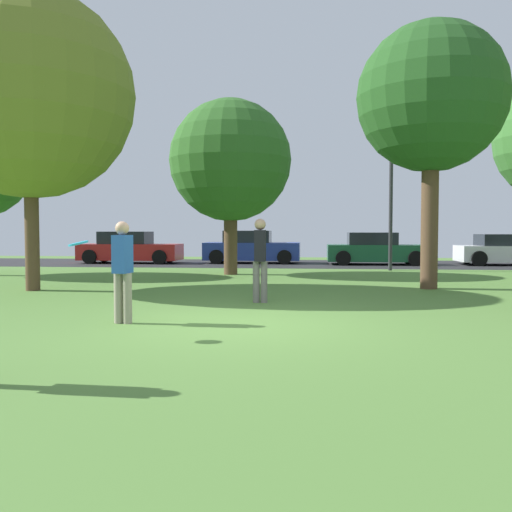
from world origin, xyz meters
The scene contains 13 objects.
ground_plane centered at (0.00, 0.00, 0.00)m, with size 44.00×44.00×0.00m, color #547F38.
road_strip centered at (0.00, 16.00, 0.00)m, with size 44.00×6.40×0.01m, color #28282B.
maple_tree_near centered at (-1.58, 9.77, 3.82)m, with size 4.09×4.09×5.88m.
birch_tree_lone centered at (4.13, 5.76, 4.80)m, with size 3.74×3.74×6.70m.
oak_tree_right centered at (-5.72, 4.35, 4.81)m, with size 5.09×5.09×7.36m.
person_thrower centered at (-1.84, -0.10, 0.90)m, with size 0.30×0.35×1.63m.
person_walking centered at (0.10, 2.63, 0.96)m, with size 0.30×0.32×1.72m.
frisbee_disc centered at (-2.01, -1.34, 1.31)m, with size 0.37×0.37×0.09m.
parked_car_red centered at (-7.13, 15.70, 0.66)m, with size 4.54×1.93×1.44m.
parked_car_blue centered at (-1.59, 16.29, 0.68)m, with size 4.32×2.08×1.48m.
parked_car_green centered at (3.94, 15.78, 0.64)m, with size 4.28×2.10×1.40m.
parked_car_white centered at (9.47, 15.97, 0.61)m, with size 4.05×2.09×1.33m.
street_lamp_post centered at (4.06, 12.20, 2.25)m, with size 0.14×0.14×4.50m, color #2D2D33.
Camera 1 is at (1.16, -8.50, 1.48)m, focal length 38.33 mm.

